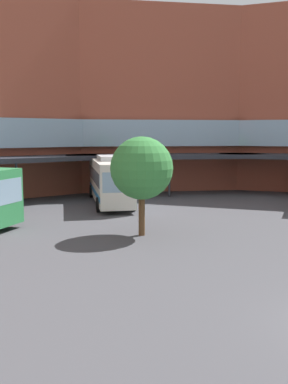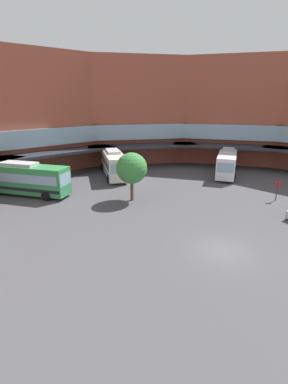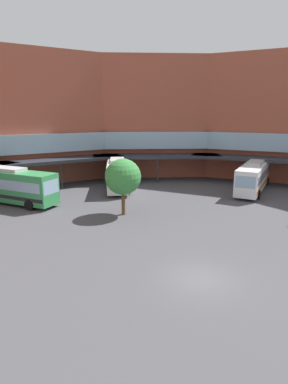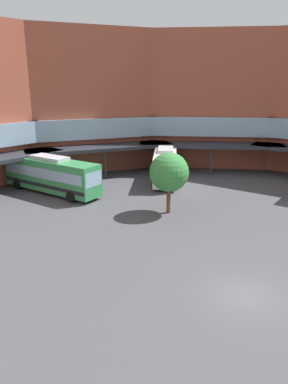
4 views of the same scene
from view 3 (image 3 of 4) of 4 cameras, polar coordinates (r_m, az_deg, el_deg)
name	(u,v)px [view 3 (image 3 of 4)]	position (r m, az deg, el deg)	size (l,w,h in m)	color
ground_plane	(200,279)	(20.43, 10.06, -15.03)	(118.25, 118.25, 0.00)	#47474C
station_building	(80,125)	(35.05, -11.39, 11.73)	(75.64, 43.84, 18.08)	#9E4C38
bus_1	(254,176)	(43.42, 19.07, 2.76)	(11.92, 8.63, 3.81)	white
bus_3	(8,185)	(38.46, -23.12, 1.17)	(8.93, 11.57, 4.01)	#338C4C
bus_4	(118,173)	(42.57, -4.75, 3.37)	(7.29, 11.12, 3.95)	silver
plaza_tree	(123,177)	(30.86, -3.79, 2.70)	(3.51, 3.51, 5.57)	brown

